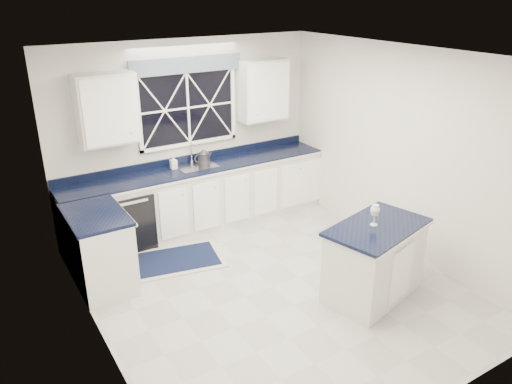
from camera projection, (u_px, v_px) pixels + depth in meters
ground at (273, 287)px, 5.99m from camera, size 4.50×4.50×0.00m
back_wall at (188, 134)px, 7.24m from camera, size 4.00×0.10×2.70m
base_cabinets at (184, 207)px, 7.06m from camera, size 3.99×1.60×0.90m
countertop at (198, 168)px, 7.17m from camera, size 3.98×0.64×0.04m
dishwasher at (127, 217)px, 6.83m from camera, size 0.60×0.58×0.82m
window at (188, 102)px, 7.02m from camera, size 1.65×0.09×1.26m
upper_cabinets at (191, 99)px, 6.90m from camera, size 3.10×0.34×0.90m
faucet at (192, 153)px, 7.26m from camera, size 0.05×0.20×0.30m
island at (374, 261)px, 5.68m from camera, size 1.34×0.99×0.89m
rug at (173, 260)px, 6.55m from camera, size 1.44×1.04×0.02m
kettle at (203, 156)px, 7.30m from camera, size 0.29×0.19×0.21m
wine_glass at (375, 211)px, 5.46m from camera, size 0.10×0.10×0.24m
soap_bottle at (174, 162)px, 7.06m from camera, size 0.09×0.09×0.19m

